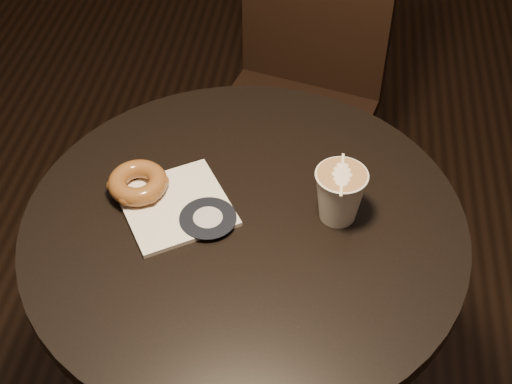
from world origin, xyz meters
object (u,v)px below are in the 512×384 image
cafe_table (245,297)px  pastry_bag (176,206)px  doughnut (138,183)px  chair (302,71)px  latte_cup (340,195)px

cafe_table → pastry_bag: pastry_bag is taller
doughnut → pastry_bag: bearing=-20.6°
pastry_bag → doughnut: size_ratio=1.66×
chair → latte_cup: size_ratio=10.52×
pastry_bag → latte_cup: bearing=-28.4°
cafe_table → doughnut: 0.29m
cafe_table → doughnut: bearing=167.7°
pastry_bag → latte_cup: 0.26m
cafe_table → chair: size_ratio=0.79×
cafe_table → doughnut: doughnut is taller
pastry_bag → latte_cup: size_ratio=1.77×
pastry_bag → latte_cup: latte_cup is taller
chair → cafe_table: bearing=-79.0°
chair → pastry_bag: (-0.16, -0.70, 0.22)m
cafe_table → pastry_bag: bearing=172.9°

